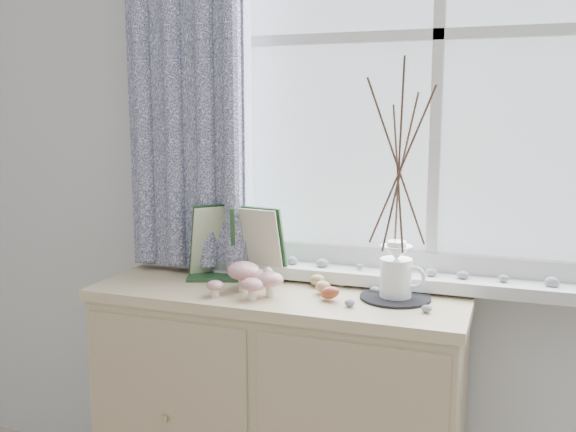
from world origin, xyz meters
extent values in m
cube|color=silver|center=(0.00, 2.00, 1.30)|extent=(4.00, 0.04, 2.60)
cube|color=silver|center=(0.30, 2.00, 1.65)|extent=(1.30, 0.01, 1.40)
cube|color=silver|center=(0.30, 1.92, 0.88)|extent=(1.45, 0.16, 0.04)
cube|color=#090B32|center=(-0.52, 1.87, 1.68)|extent=(0.44, 0.06, 1.61)
cube|color=tan|center=(-0.15, 1.75, 0.41)|extent=(1.17, 0.43, 0.81)
cube|color=tan|center=(-0.15, 1.75, 0.83)|extent=(1.20, 0.45, 0.03)
cylinder|color=white|center=(-0.25, 1.70, 0.88)|extent=(0.03, 0.03, 0.07)
ellipsoid|color=#95040C|center=(-0.25, 1.70, 0.92)|extent=(0.10, 0.10, 0.06)
cylinder|color=white|center=(-0.19, 1.63, 0.87)|extent=(0.03, 0.03, 0.05)
ellipsoid|color=#95040C|center=(-0.19, 1.63, 0.90)|extent=(0.07, 0.07, 0.04)
cylinder|color=white|center=(-0.31, 1.62, 0.87)|extent=(0.02, 0.02, 0.03)
ellipsoid|color=#95040C|center=(-0.31, 1.62, 0.89)|extent=(0.05, 0.05, 0.03)
cylinder|color=white|center=(-0.15, 1.68, 0.88)|extent=(0.03, 0.03, 0.05)
ellipsoid|color=#95040C|center=(-0.15, 1.68, 0.90)|extent=(0.08, 0.08, 0.05)
ellipsoid|color=tan|center=(0.00, 1.76, 0.87)|extent=(0.05, 0.04, 0.06)
ellipsoid|color=tan|center=(-0.04, 1.83, 0.87)|extent=(0.05, 0.04, 0.06)
ellipsoid|color=#973D20|center=(0.04, 1.70, 0.87)|extent=(0.05, 0.04, 0.06)
cylinder|color=black|center=(0.22, 1.78, 0.85)|extent=(0.22, 0.22, 0.01)
cylinder|color=white|center=(0.22, 1.78, 0.92)|extent=(0.10, 0.10, 0.12)
cone|color=white|center=(0.22, 1.78, 0.99)|extent=(0.10, 0.10, 0.04)
cylinder|color=white|center=(0.22, 1.78, 1.02)|extent=(0.06, 0.06, 0.03)
torus|color=white|center=(0.27, 1.78, 0.92)|extent=(0.07, 0.01, 0.07)
ellipsoid|color=#9C9C9F|center=(0.11, 1.65, 0.86)|extent=(0.03, 0.03, 0.02)
ellipsoid|color=#9C9C9F|center=(0.15, 1.81, 0.86)|extent=(0.03, 0.03, 0.02)
ellipsoid|color=#9C9C9F|center=(0.33, 1.67, 0.86)|extent=(0.03, 0.03, 0.02)
ellipsoid|color=#9C9C9F|center=(0.03, 1.85, 0.86)|extent=(0.03, 0.03, 0.02)
camera|label=1|loc=(0.55, -0.11, 1.42)|focal=40.00mm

